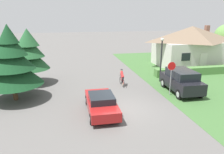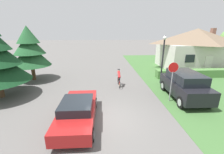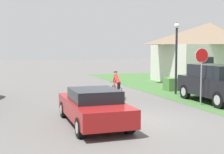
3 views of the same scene
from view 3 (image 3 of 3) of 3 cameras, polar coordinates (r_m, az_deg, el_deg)
The scene contains 7 objects.
ground_plane at distance 12.25m, azimuth 3.46°, elevation -7.95°, with size 140.00×140.00×0.00m, color #5B5956.
cottage_house at distance 28.17m, azimuth 17.38°, elevation 4.56°, with size 9.25×6.32×5.08m.
sedan_left_lane at distance 11.47m, azimuth -3.44°, elevation -5.41°, with size 1.92×4.59×1.34m.
cyclist at distance 17.34m, azimuth 0.92°, elevation -1.60°, with size 0.44×1.72×1.56m.
parked_suv_right at distance 17.06m, azimuth 18.52°, elevation -1.01°, with size 2.17×4.50×1.96m.
stop_sign at distance 15.89m, azimuth 16.06°, elevation 2.14°, with size 0.72×0.07×2.82m.
street_lamp at distance 19.38m, azimuth 11.70°, elevation 5.03°, with size 0.32×0.32×4.40m.
Camera 3 is at (-4.53, -11.04, 2.77)m, focal length 50.00 mm.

